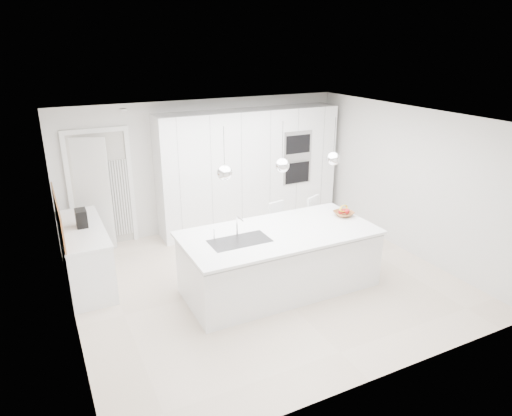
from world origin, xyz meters
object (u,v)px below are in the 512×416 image
island_base (280,262)px  bar_stool_left (279,232)px  bar_stool_right (316,226)px  fruit_bowl (344,214)px  espresso_machine (81,218)px

island_base → bar_stool_left: 0.99m
island_base → bar_stool_right: size_ratio=2.81×
island_base → bar_stool_right: (1.15, 0.79, 0.07)m
fruit_bowl → bar_stool_left: (-0.75, 0.72, -0.45)m
fruit_bowl → espresso_machine: bearing=159.7°
island_base → bar_stool_left: size_ratio=2.86×
fruit_bowl → espresso_machine: 4.00m
island_base → espresso_machine: 3.02m
island_base → bar_stool_right: bar_stool_right is taller
island_base → espresso_machine: bearing=148.8°
fruit_bowl → bar_stool_right: 0.78m
bar_stool_left → bar_stool_right: size_ratio=0.98×
espresso_machine → bar_stool_right: (3.68, -0.75, -0.53)m
bar_stool_left → espresso_machine: bearing=156.5°
fruit_bowl → bar_stool_right: bar_stool_right is taller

